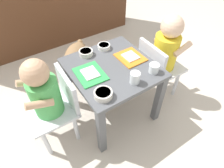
{
  "coord_description": "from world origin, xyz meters",
  "views": [
    {
      "loc": [
        -0.51,
        -0.78,
        1.22
      ],
      "look_at": [
        0.0,
        0.0,
        0.29
      ],
      "focal_mm": 30.57,
      "sensor_mm": 36.0,
      "label": 1
    }
  ],
  "objects_px": {
    "water_cup_left": "(135,78)",
    "dog": "(75,58)",
    "seated_child_right": "(165,50)",
    "food_tray_left": "(90,74)",
    "veggie_bowl_near": "(104,46)",
    "dining_table": "(112,76)",
    "veggie_bowl_far": "(103,94)",
    "seated_child_left": "(47,95)",
    "water_cup_right": "(154,69)",
    "cereal_bowl_right_side": "(86,53)",
    "food_tray_right": "(130,57)"
  },
  "relations": [
    {
      "from": "water_cup_left",
      "to": "dog",
      "type": "bearing_deg",
      "value": 96.54
    },
    {
      "from": "food_tray_right",
      "to": "water_cup_right",
      "type": "relative_size",
      "value": 2.89
    },
    {
      "from": "veggie_bowl_near",
      "to": "veggie_bowl_far",
      "type": "xyz_separation_m",
      "value": [
        -0.24,
        -0.38,
        0.0
      ]
    },
    {
      "from": "seated_child_left",
      "to": "seated_child_right",
      "type": "distance_m",
      "value": 0.85
    },
    {
      "from": "water_cup_left",
      "to": "veggie_bowl_near",
      "type": "bearing_deg",
      "value": 85.37
    },
    {
      "from": "dog",
      "to": "cereal_bowl_right_side",
      "type": "height_order",
      "value": "cereal_bowl_right_side"
    },
    {
      "from": "food_tray_left",
      "to": "dog",
      "type": "bearing_deg",
      "value": 78.39
    },
    {
      "from": "seated_child_left",
      "to": "water_cup_right",
      "type": "xyz_separation_m",
      "value": [
        0.61,
        -0.21,
        0.06
      ]
    },
    {
      "from": "veggie_bowl_far",
      "to": "cereal_bowl_right_side",
      "type": "bearing_deg",
      "value": 75.62
    },
    {
      "from": "food_tray_right",
      "to": "veggie_bowl_far",
      "type": "xyz_separation_m",
      "value": [
        -0.33,
        -0.19,
        0.01
      ]
    },
    {
      "from": "food_tray_left",
      "to": "veggie_bowl_near",
      "type": "bearing_deg",
      "value": 41.56
    },
    {
      "from": "dog",
      "to": "food_tray_right",
      "type": "height_order",
      "value": "food_tray_right"
    },
    {
      "from": "water_cup_left",
      "to": "seated_child_right",
      "type": "bearing_deg",
      "value": 20.93
    },
    {
      "from": "seated_child_right",
      "to": "water_cup_left",
      "type": "distance_m",
      "value": 0.42
    },
    {
      "from": "dining_table",
      "to": "food_tray_left",
      "type": "relative_size",
      "value": 2.61
    },
    {
      "from": "dining_table",
      "to": "seated_child_right",
      "type": "relative_size",
      "value": 0.78
    },
    {
      "from": "water_cup_left",
      "to": "veggie_bowl_far",
      "type": "relative_size",
      "value": 0.69
    },
    {
      "from": "food_tray_left",
      "to": "water_cup_right",
      "type": "bearing_deg",
      "value": -29.34
    },
    {
      "from": "dog",
      "to": "water_cup_right",
      "type": "height_order",
      "value": "water_cup_right"
    },
    {
      "from": "dining_table",
      "to": "seated_child_right",
      "type": "distance_m",
      "value": 0.43
    },
    {
      "from": "dog",
      "to": "veggie_bowl_far",
      "type": "xyz_separation_m",
      "value": [
        -0.13,
        -0.69,
        0.25
      ]
    },
    {
      "from": "water_cup_left",
      "to": "veggie_bowl_far",
      "type": "xyz_separation_m",
      "value": [
        -0.21,
        0.01,
        -0.01
      ]
    },
    {
      "from": "seated_child_right",
      "to": "food_tray_left",
      "type": "xyz_separation_m",
      "value": [
        -0.57,
        0.05,
        0.02
      ]
    },
    {
      "from": "food_tray_left",
      "to": "veggie_bowl_near",
      "type": "relative_size",
      "value": 2.31
    },
    {
      "from": "dining_table",
      "to": "veggie_bowl_near",
      "type": "distance_m",
      "value": 0.23
    },
    {
      "from": "seated_child_right",
      "to": "veggie_bowl_near",
      "type": "relative_size",
      "value": 7.77
    },
    {
      "from": "food_tray_left",
      "to": "food_tray_right",
      "type": "relative_size",
      "value": 1.14
    },
    {
      "from": "seated_child_right",
      "to": "cereal_bowl_right_side",
      "type": "height_order",
      "value": "seated_child_right"
    },
    {
      "from": "seated_child_left",
      "to": "water_cup_right",
      "type": "relative_size",
      "value": 10.66
    },
    {
      "from": "food_tray_left",
      "to": "water_cup_left",
      "type": "relative_size",
      "value": 2.92
    },
    {
      "from": "dining_table",
      "to": "veggie_bowl_near",
      "type": "height_order",
      "value": "veggie_bowl_near"
    },
    {
      "from": "dining_table",
      "to": "veggie_bowl_far",
      "type": "distance_m",
      "value": 0.28
    },
    {
      "from": "food_tray_right",
      "to": "seated_child_right",
      "type": "bearing_deg",
      "value": -9.91
    },
    {
      "from": "dining_table",
      "to": "water_cup_right",
      "type": "bearing_deg",
      "value": -44.39
    },
    {
      "from": "seated_child_left",
      "to": "veggie_bowl_near",
      "type": "height_order",
      "value": "seated_child_left"
    },
    {
      "from": "food_tray_left",
      "to": "veggie_bowl_near",
      "type": "height_order",
      "value": "veggie_bowl_near"
    },
    {
      "from": "dining_table",
      "to": "dog",
      "type": "xyz_separation_m",
      "value": [
        -0.05,
        0.51,
        -0.15
      ]
    },
    {
      "from": "dog",
      "to": "cereal_bowl_right_side",
      "type": "xyz_separation_m",
      "value": [
        -0.03,
        -0.31,
        0.25
      ]
    },
    {
      "from": "water_cup_right",
      "to": "cereal_bowl_right_side",
      "type": "xyz_separation_m",
      "value": [
        -0.26,
        0.38,
        -0.01
      ]
    },
    {
      "from": "seated_child_right",
      "to": "dining_table",
      "type": "bearing_deg",
      "value": 174.71
    },
    {
      "from": "dog",
      "to": "water_cup_right",
      "type": "bearing_deg",
      "value": -71.24
    },
    {
      "from": "seated_child_right",
      "to": "veggie_bowl_far",
      "type": "bearing_deg",
      "value": -166.41
    },
    {
      "from": "dog",
      "to": "water_cup_right",
      "type": "relative_size",
      "value": 6.45
    },
    {
      "from": "dining_table",
      "to": "dog",
      "type": "bearing_deg",
      "value": 95.53
    },
    {
      "from": "veggie_bowl_near",
      "to": "seated_child_left",
      "type": "bearing_deg",
      "value": -160.47
    },
    {
      "from": "veggie_bowl_near",
      "to": "veggie_bowl_far",
      "type": "relative_size",
      "value": 0.88
    },
    {
      "from": "seated_child_left",
      "to": "veggie_bowl_near",
      "type": "distance_m",
      "value": 0.52
    },
    {
      "from": "cereal_bowl_right_side",
      "to": "water_cup_left",
      "type": "bearing_deg",
      "value": -74.3
    },
    {
      "from": "water_cup_right",
      "to": "dining_table",
      "type": "bearing_deg",
      "value": 135.61
    },
    {
      "from": "dog",
      "to": "seated_child_left",
      "type": "bearing_deg",
      "value": -127.82
    }
  ]
}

